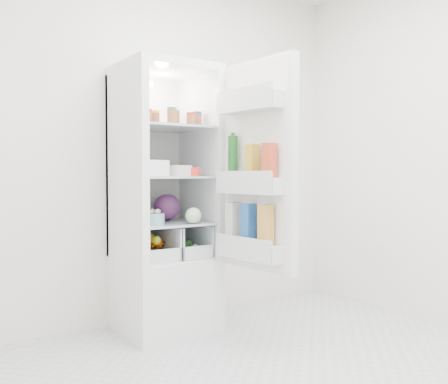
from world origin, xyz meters
TOP-DOWN VIEW (x-y plane):
  - floor at (0.00, 0.00)m, footprint 3.00×3.00m
  - room_walls at (0.00, 0.00)m, footprint 3.02×3.02m
  - refrigerator at (-0.20, 1.25)m, footprint 0.60×0.60m
  - shelf_low at (-0.20, 1.19)m, footprint 0.49×0.53m
  - shelf_mid at (-0.20, 1.19)m, footprint 0.49×0.53m
  - shelf_top at (-0.20, 1.19)m, footprint 0.49×0.53m
  - crisper_left at (-0.32, 1.19)m, footprint 0.23×0.46m
  - crisper_right at (-0.08, 1.19)m, footprint 0.23×0.46m
  - condiment_jars at (-0.22, 1.10)m, footprint 0.46×0.32m
  - squeeze_bottle at (-0.05, 1.31)m, footprint 0.06×0.06m
  - tub_white at (-0.37, 1.04)m, footprint 0.18×0.18m
  - tub_cream at (-0.19, 1.01)m, footprint 0.15×0.15m
  - tin_red at (-0.09, 0.99)m, footprint 0.11×0.11m
  - foil_tray at (-0.36, 1.35)m, footprint 0.17×0.14m
  - red_cabbage at (-0.14, 1.28)m, footprint 0.18×0.18m
  - bell_pepper at (-0.38, 1.11)m, footprint 0.09×0.09m
  - mushroom_bowl at (-0.34, 1.09)m, footprint 0.19×0.19m
  - salad_bag at (-0.11, 0.98)m, footprint 0.10×0.10m
  - citrus_pile at (-0.33, 1.15)m, footprint 0.20×0.31m
  - veg_pile at (-0.07, 1.18)m, footprint 0.16×0.30m
  - fridge_door at (0.13, 0.61)m, footprint 0.22×0.60m

SIDE VIEW (x-z plane):
  - floor at x=0.00m, z-range 0.00..0.00m
  - veg_pile at x=-0.07m, z-range 0.51..0.61m
  - citrus_pile at x=-0.33m, z-range 0.51..0.67m
  - crisper_left at x=-0.32m, z-range 0.50..0.72m
  - crisper_right at x=-0.08m, z-range 0.50..0.72m
  - refrigerator at x=-0.20m, z-range -0.23..1.57m
  - shelf_low at x=-0.20m, z-range 0.73..0.75m
  - mushroom_bowl at x=-0.34m, z-range 0.75..0.82m
  - bell_pepper at x=-0.38m, z-range 0.75..0.84m
  - salad_bag at x=-0.11m, z-range 0.75..0.85m
  - red_cabbage at x=-0.14m, z-range 0.75..0.93m
  - shelf_mid at x=-0.20m, z-range 1.04..1.06m
  - foil_tray at x=-0.36m, z-range 1.06..1.09m
  - tin_red at x=-0.09m, z-range 1.06..1.11m
  - tub_cream at x=-0.19m, z-range 1.06..1.13m
  - fridge_door at x=0.13m, z-range 0.44..1.74m
  - tub_white at x=-0.37m, z-range 1.06..1.16m
  - shelf_top at x=-0.20m, z-range 1.37..1.39m
  - condiment_jars at x=-0.22m, z-range 1.39..1.47m
  - squeeze_bottle at x=-0.05m, z-range 1.39..1.55m
  - room_walls at x=0.00m, z-range 0.29..2.90m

